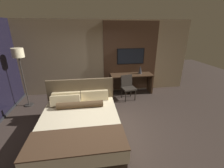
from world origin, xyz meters
name	(u,v)px	position (x,y,z in m)	size (l,w,h in m)	color
ground_plane	(108,130)	(0.00, 0.00, 0.00)	(16.00, 16.00, 0.00)	#332823
wall_back_tv_panel	(104,58)	(0.15, 2.59, 1.40)	(7.20, 0.09, 2.80)	tan
bed	(80,124)	(-0.70, -0.08, 0.31)	(1.90, 2.25, 1.13)	#33281E
desk	(131,80)	(1.22, 2.29, 0.52)	(1.65, 0.57, 0.78)	#422D1E
tv	(131,56)	(1.22, 2.52, 1.44)	(1.09, 0.04, 0.61)	black
desk_chair	(128,85)	(0.95, 1.77, 0.52)	(0.56, 0.56, 0.88)	#28231E
floor_lamp	(19,58)	(-2.53, 1.72, 1.64)	(0.34, 0.34, 1.94)	#282623
vase_tall	(140,70)	(1.58, 2.31, 0.94)	(0.15, 0.15, 0.32)	#333338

